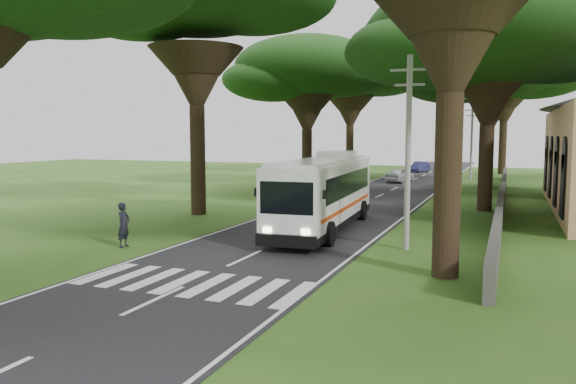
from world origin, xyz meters
TOP-DOWN VIEW (x-y plane):
  - ground at (0.00, 0.00)m, footprint 140.00×140.00m
  - road at (0.00, 25.00)m, footprint 8.00×120.00m
  - crosswalk at (0.00, -2.00)m, footprint 8.00×3.00m
  - property_wall at (9.00, 24.00)m, footprint 0.35×50.00m
  - pole_near at (5.50, 6.00)m, footprint 1.60×0.24m
  - pole_mid at (5.50, 26.00)m, footprint 1.60×0.24m
  - pole_far at (5.50, 46.00)m, footprint 1.60×0.24m
  - tree_l_midb at (-7.50, 30.00)m, footprint 12.81×12.81m
  - tree_l_far at (-8.50, 48.00)m, footprint 13.97×13.97m
  - tree_r_mida at (8.00, 20.00)m, footprint 15.50×15.50m
  - tree_r_midb at (7.50, 38.00)m, footprint 14.67×14.67m
  - tree_r_far at (8.50, 56.00)m, footprint 13.37×13.37m
  - coach_bus at (0.80, 9.39)m, footprint 3.46×12.31m
  - distant_car_a at (-0.80, 39.11)m, footprint 2.65×4.57m
  - distant_car_b at (-1.39, 55.96)m, footprint 2.29×4.23m
  - distant_car_c at (1.38, 61.77)m, footprint 2.07×4.46m
  - pedestrian at (-5.81, 2.12)m, footprint 0.49×0.72m

SIDE VIEW (x-z plane):
  - ground at x=0.00m, z-range 0.00..0.00m
  - crosswalk at x=0.00m, z-range -0.01..0.01m
  - road at x=0.00m, z-range -0.01..0.03m
  - property_wall at x=9.00m, z-range 0.00..1.20m
  - distant_car_c at x=1.38m, z-range 0.03..1.29m
  - distant_car_b at x=-1.39m, z-range 0.03..1.35m
  - distant_car_a at x=-0.80m, z-range 0.03..1.49m
  - pedestrian at x=-5.81m, z-range 0.00..1.91m
  - coach_bus at x=0.80m, z-range 0.14..3.73m
  - pole_near at x=5.50m, z-range 0.18..8.18m
  - pole_mid at x=5.50m, z-range 0.18..8.18m
  - pole_far at x=5.50m, z-range 0.18..8.18m
  - tree_l_midb at x=-7.50m, z-range 3.83..17.26m
  - tree_r_midb at x=7.50m, z-range 3.80..17.81m
  - tree_r_mida at x=8.00m, z-range 3.75..17.99m
  - tree_l_far at x=-8.50m, z-range 4.40..19.41m
  - tree_r_far at x=8.50m, z-range 4.80..20.45m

